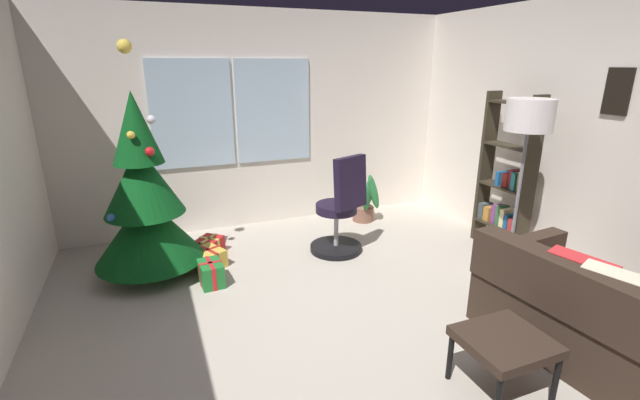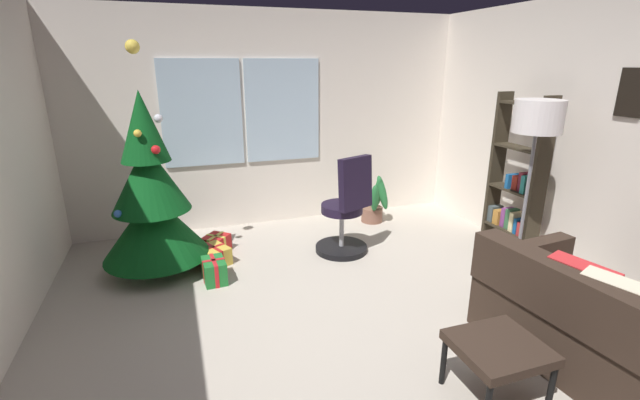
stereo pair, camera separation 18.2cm
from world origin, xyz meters
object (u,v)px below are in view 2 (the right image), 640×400
(gift_box_green, at_px, (214,271))
(bookshelf, at_px, (516,186))
(footstool, at_px, (498,351))
(floor_lamp, at_px, (537,127))
(gift_box_red, at_px, (216,244))
(potted_plant, at_px, (374,203))
(gift_box_gold, at_px, (214,255))
(office_chair, at_px, (346,216))
(holiday_tree, at_px, (152,200))

(gift_box_green, bearing_deg, bookshelf, -6.19)
(footstool, distance_m, gift_box_green, 2.53)
(footstool, distance_m, floor_lamp, 2.05)
(gift_box_green, bearing_deg, gift_box_red, 82.81)
(footstool, bearing_deg, gift_box_green, 125.42)
(potted_plant, bearing_deg, gift_box_gold, -164.62)
(gift_box_green, xyz_separation_m, gift_box_gold, (0.03, 0.39, -0.02))
(gift_box_green, distance_m, office_chair, 1.44)
(gift_box_green, height_order, floor_lamp, floor_lamp)
(holiday_tree, relative_size, gift_box_green, 7.12)
(holiday_tree, bearing_deg, office_chair, -6.28)
(holiday_tree, xyz_separation_m, gift_box_gold, (0.52, -0.02, -0.64))
(bookshelf, height_order, floor_lamp, bookshelf)
(office_chair, bearing_deg, floor_lamp, -38.57)
(gift_box_red, distance_m, office_chair, 1.43)
(footstool, distance_m, holiday_tree, 3.16)
(gift_box_gold, distance_m, floor_lamp, 3.24)
(holiday_tree, height_order, gift_box_red, holiday_tree)
(floor_lamp, bearing_deg, gift_box_green, 162.60)
(gift_box_gold, relative_size, bookshelf, 0.23)
(gift_box_gold, xyz_separation_m, office_chair, (1.36, -0.19, 0.33))
(gift_box_red, relative_size, bookshelf, 0.21)
(office_chair, bearing_deg, gift_box_green, -171.86)
(footstool, height_order, gift_box_red, footstool)
(footstool, xyz_separation_m, potted_plant, (0.63, 3.01, -0.08))
(office_chair, xyz_separation_m, bookshelf, (1.68, -0.53, 0.31))
(office_chair, bearing_deg, gift_box_red, 159.72)
(floor_lamp, bearing_deg, gift_box_gold, 155.18)
(gift_box_gold, bearing_deg, gift_box_red, 79.68)
(holiday_tree, bearing_deg, gift_box_green, -39.67)
(floor_lamp, bearing_deg, footstool, -136.16)
(gift_box_green, distance_m, potted_plant, 2.30)
(gift_box_green, relative_size, bookshelf, 0.18)
(gift_box_red, bearing_deg, footstool, -63.35)
(holiday_tree, relative_size, potted_plant, 3.35)
(gift_box_gold, distance_m, potted_plant, 2.14)
(gift_box_green, distance_m, floor_lamp, 3.13)
(gift_box_red, xyz_separation_m, gift_box_green, (-0.09, -0.68, 0.02))
(holiday_tree, distance_m, gift_box_red, 0.90)
(footstool, distance_m, gift_box_gold, 2.84)
(office_chair, relative_size, bookshelf, 0.64)
(floor_lamp, bearing_deg, potted_plant, 108.97)
(office_chair, bearing_deg, footstool, -88.38)
(gift_box_red, height_order, gift_box_gold, gift_box_gold)
(footstool, height_order, bookshelf, bookshelf)
(office_chair, distance_m, potted_plant, 1.04)
(footstool, relative_size, potted_plant, 0.79)
(gift_box_red, distance_m, bookshelf, 3.22)
(bookshelf, relative_size, floor_lamp, 1.01)
(gift_box_gold, relative_size, floor_lamp, 0.23)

